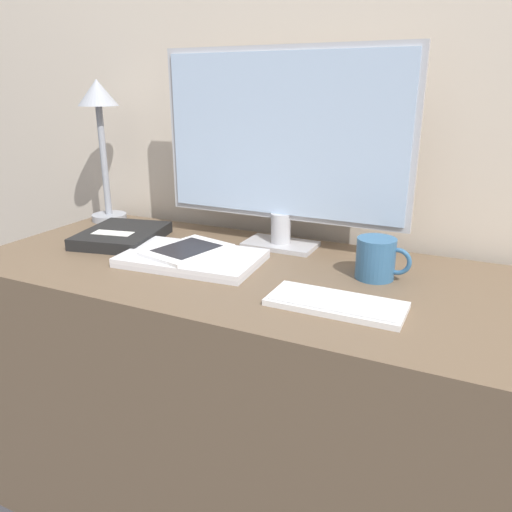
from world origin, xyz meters
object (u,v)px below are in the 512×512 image
at_px(monitor, 282,143).
at_px(laptop, 192,258).
at_px(notebook, 122,235).
at_px(ereader, 187,250).
at_px(keyboard, 336,303).
at_px(desk_lamp, 100,120).
at_px(coffee_mug, 377,259).

distance_m(monitor, laptop, 0.36).
bearing_deg(notebook, ereader, -13.15).
distance_m(keyboard, desk_lamp, 0.96).
xyz_separation_m(keyboard, desk_lamp, (-0.85, 0.33, 0.30)).
height_order(monitor, laptop, monitor).
bearing_deg(notebook, keyboard, -14.16).
bearing_deg(notebook, coffee_mug, 1.58).
height_order(laptop, ereader, ereader).
relative_size(desk_lamp, notebook, 1.57).
bearing_deg(laptop, keyboard, -14.18).
relative_size(keyboard, ereader, 1.19).
bearing_deg(desk_lamp, coffee_mug, -9.20).
xyz_separation_m(laptop, notebook, (-0.27, 0.07, 0.00)).
height_order(notebook, coffee_mug, coffee_mug).
xyz_separation_m(monitor, keyboard, (0.25, -0.31, -0.26)).
xyz_separation_m(keyboard, ereader, (-0.41, 0.11, 0.02)).
bearing_deg(monitor, ereader, -129.18).
height_order(desk_lamp, coffee_mug, desk_lamp).
bearing_deg(keyboard, coffee_mug, 79.59).
xyz_separation_m(keyboard, coffee_mug, (0.03, 0.19, 0.04)).
distance_m(keyboard, laptop, 0.40).
relative_size(notebook, coffee_mug, 2.25).
relative_size(monitor, ereader, 2.97).
bearing_deg(notebook, desk_lamp, 139.03).
relative_size(monitor, notebook, 2.42).
xyz_separation_m(laptop, ereader, (-0.02, 0.01, 0.02)).
bearing_deg(keyboard, laptop, 165.82).
relative_size(laptop, notebook, 1.26).
relative_size(ereader, notebook, 0.81).
distance_m(monitor, notebook, 0.51).
bearing_deg(monitor, laptop, -124.38).
height_order(desk_lamp, notebook, desk_lamp).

